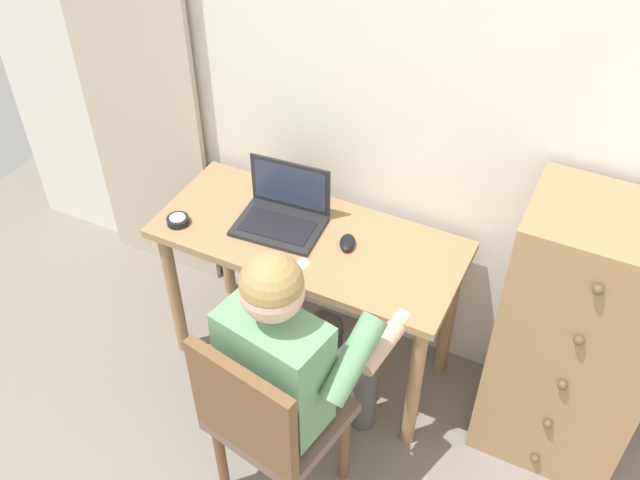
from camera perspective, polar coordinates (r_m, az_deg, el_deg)
The scene contains 9 objects.
wall_back at distance 2.61m, azimuth 13.38°, elevation 9.48°, with size 4.80×0.05×2.50m, color silver.
curtain_panel at distance 3.25m, azimuth -14.78°, elevation 12.83°, with size 0.63×0.03×2.19m, color #BCAD99.
desk at distance 2.87m, azimuth -0.91°, elevation -1.53°, with size 1.23×0.53×0.75m.
dresser at distance 2.78m, azimuth 19.85°, elevation -7.67°, with size 0.55×0.44×1.18m.
chair at distance 2.52m, azimuth -4.25°, elevation -14.25°, with size 0.49×0.47×0.90m.
person_seated at distance 2.46m, azimuth -1.75°, elevation -9.02°, with size 0.60×0.63×1.22m.
laptop at distance 2.83m, azimuth -3.02°, elevation 2.28°, with size 0.36×0.28×0.24m.
computer_mouse at distance 2.74m, azimuth 2.22°, elevation -0.22°, with size 0.06×0.10×0.03m, color black.
desk_clock at distance 2.90m, azimuth -11.37°, elevation 1.56°, with size 0.09×0.09×0.03m.
Camera 1 is at (0.42, 0.01, 2.59)m, focal length 39.73 mm.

